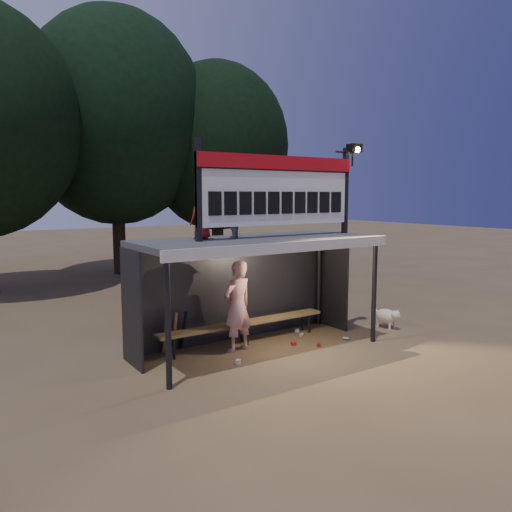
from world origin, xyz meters
The scene contains 12 objects.
ground centered at (0.00, 0.00, 0.00)m, with size 80.00×80.00×0.00m, color brown.
player centered at (-0.38, 0.20, 0.93)m, with size 0.68×0.45×1.86m, color silver.
child_a centered at (-0.59, 0.12, 2.79)m, with size 0.46×0.36×0.95m, color slate.
child_b centered at (-1.12, 0.33, 2.77)m, with size 0.44×0.29×0.90m, color maroon.
dugout_shelter centered at (0.00, 0.24, 1.85)m, with size 5.10×2.08×2.32m.
scoreboard_assembly centered at (0.56, -0.01, 3.32)m, with size 4.10×0.27×1.99m.
bench centered at (0.00, 0.55, 0.43)m, with size 4.00×0.35×0.48m.
tree_mid centered at (1.00, 11.50, 6.17)m, with size 7.22×7.22×10.36m.
tree_right centered at (5.00, 10.50, 5.19)m, with size 6.08×6.08×8.72m.
dog centered at (3.55, -0.30, 0.28)m, with size 0.36×0.81×0.49m.
bats centered at (-1.51, 0.82, 0.43)m, with size 0.48×0.32×0.84m.
litter centered at (0.86, -0.02, 0.04)m, with size 2.93×1.29×0.08m.
Camera 1 is at (-5.62, -8.25, 3.18)m, focal length 35.00 mm.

